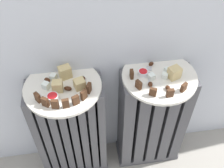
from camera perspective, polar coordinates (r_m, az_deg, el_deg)
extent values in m
cube|color=#47474C|center=(1.47, -7.60, -15.86)|extent=(0.31, 0.14, 0.03)
cube|color=#47474C|center=(1.25, -15.26, -10.06)|extent=(0.03, 0.14, 0.54)
cube|color=#47474C|center=(1.24, -13.45, -9.92)|extent=(0.03, 0.14, 0.54)
cube|color=#47474C|center=(1.23, -11.63, -9.76)|extent=(0.03, 0.14, 0.54)
cube|color=#47474C|center=(1.23, -9.80, -9.60)|extent=(0.03, 0.14, 0.54)
cube|color=#47474C|center=(1.23, -7.96, -9.42)|extent=(0.03, 0.14, 0.54)
cube|color=#47474C|center=(1.23, -6.11, -9.23)|extent=(0.03, 0.14, 0.54)
cube|color=#47474C|center=(1.23, -4.27, -9.03)|extent=(0.03, 0.14, 0.54)
cube|color=#47474C|center=(1.23, -2.42, -8.83)|extent=(0.03, 0.14, 0.54)
cube|color=#47474C|center=(1.50, 7.39, -13.97)|extent=(0.31, 0.14, 0.03)
cube|color=#47474C|center=(1.24, 2.94, -8.18)|extent=(0.05, 0.14, 0.54)
cube|color=#47474C|center=(1.25, 5.80, -7.80)|extent=(0.05, 0.14, 0.54)
cube|color=#47474C|center=(1.26, 8.60, -7.41)|extent=(0.05, 0.14, 0.54)
cube|color=#47474C|center=(1.28, 11.33, -7.01)|extent=(0.05, 0.14, 0.54)
cube|color=#47474C|center=(1.30, 13.98, -6.61)|extent=(0.05, 0.14, 0.54)
cylinder|color=silver|center=(1.02, -10.60, -0.59)|extent=(0.30, 0.30, 0.01)
cylinder|color=silver|center=(1.06, 10.21, 1.62)|extent=(0.30, 0.30, 0.01)
cube|color=#472B19|center=(0.96, -15.78, -2.83)|extent=(0.03, 0.03, 0.04)
cube|color=#472B19|center=(0.94, -14.25, -3.80)|extent=(0.03, 0.02, 0.04)
cube|color=#472B19|center=(0.93, -12.24, -4.28)|extent=(0.03, 0.02, 0.04)
cube|color=#472B19|center=(0.92, -10.00, -4.17)|extent=(0.03, 0.02, 0.04)
cube|color=#472B19|center=(0.93, -7.86, -3.48)|extent=(0.03, 0.02, 0.04)
cube|color=#472B19|center=(0.94, -6.12, -2.32)|extent=(0.03, 0.03, 0.04)
cube|color=#472B19|center=(0.96, -5.01, -0.88)|extent=(0.02, 0.03, 0.04)
cube|color=tan|center=(0.98, -7.02, 0.01)|extent=(0.05, 0.05, 0.04)
cube|color=tan|center=(0.98, -11.69, -0.47)|extent=(0.04, 0.04, 0.04)
cube|color=tan|center=(1.03, -10.11, 2.54)|extent=(0.05, 0.05, 0.05)
cube|color=white|center=(1.04, -12.56, 1.52)|extent=(0.03, 0.03, 0.02)
cube|color=white|center=(1.01, -14.10, -0.31)|extent=(0.03, 0.03, 0.02)
ellipsoid|color=#3D1E0F|center=(0.99, -9.52, -0.95)|extent=(0.03, 0.03, 0.02)
ellipsoid|color=#3D1E0F|center=(1.02, -6.34, 1.25)|extent=(0.03, 0.03, 0.01)
ellipsoid|color=#3D1E0F|center=(1.04, -13.85, 0.82)|extent=(0.03, 0.03, 0.01)
cylinder|color=white|center=(0.96, -12.69, -2.92)|extent=(0.04, 0.04, 0.02)
cylinder|color=red|center=(0.96, -12.74, -2.68)|extent=(0.03, 0.03, 0.01)
cube|color=#472B19|center=(1.02, 4.28, 2.14)|extent=(0.01, 0.03, 0.03)
cube|color=#472B19|center=(0.98, 5.78, -0.17)|extent=(0.02, 0.03, 0.03)
cube|color=#472B19|center=(0.96, 8.85, -1.73)|extent=(0.03, 0.02, 0.03)
cube|color=#472B19|center=(0.97, 12.46, -1.92)|extent=(0.03, 0.01, 0.03)
cube|color=#472B19|center=(1.00, 15.26, -0.71)|extent=(0.03, 0.02, 0.03)
cube|color=tan|center=(1.04, 13.33, 2.38)|extent=(0.06, 0.05, 0.05)
cube|color=white|center=(1.07, 11.80, 3.04)|extent=(0.02, 0.02, 0.02)
cube|color=white|center=(1.02, 8.52, 1.61)|extent=(0.03, 0.03, 0.02)
cube|color=white|center=(1.04, 11.36, 1.79)|extent=(0.03, 0.03, 0.02)
ellipsoid|color=#3D1E0F|center=(1.08, 8.45, 4.34)|extent=(0.03, 0.02, 0.02)
ellipsoid|color=#3D1E0F|center=(1.00, 8.27, -0.06)|extent=(0.02, 0.03, 0.02)
ellipsoid|color=#3D1E0F|center=(1.00, 11.99, -0.84)|extent=(0.02, 0.03, 0.02)
cylinder|color=white|center=(1.04, 6.71, 2.37)|extent=(0.04, 0.04, 0.02)
cylinder|color=red|center=(1.03, 6.74, 2.58)|extent=(0.03, 0.03, 0.01)
cube|color=#B7B7BC|center=(1.03, 8.03, 1.34)|extent=(0.02, 0.06, 0.00)
cube|color=#B7B7BC|center=(1.07, 8.02, 3.36)|extent=(0.02, 0.03, 0.00)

